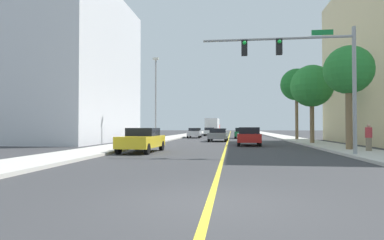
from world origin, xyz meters
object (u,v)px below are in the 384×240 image
(palm_far, at_px, (296,85))
(car_gray, at_px, (218,135))
(car_white, at_px, (209,132))
(car_green, at_px, (241,133))
(street_lamp, at_px, (156,95))
(palm_mid, at_px, (312,86))
(palm_near, at_px, (348,71))
(pedestrian, at_px, (369,137))
(car_silver, at_px, (195,133))
(car_yellow, at_px, (142,140))
(traffic_signal_mast, at_px, (309,64))
(delivery_truck, at_px, (213,126))
(car_red, at_px, (249,136))

(palm_far, bearing_deg, car_gray, -161.12)
(car_white, distance_m, car_green, 12.83)
(car_gray, relative_size, car_green, 0.96)
(street_lamp, relative_size, palm_mid, 1.18)
(palm_near, distance_m, car_white, 36.42)
(palm_mid, distance_m, pedestrian, 10.35)
(car_silver, height_order, car_green, car_green)
(car_yellow, distance_m, car_green, 25.56)
(car_yellow, bearing_deg, car_gray, -102.88)
(palm_mid, bearing_deg, pedestrian, -84.33)
(pedestrian, bearing_deg, car_gray, 73.76)
(traffic_signal_mast, bearing_deg, delivery_truck, 99.60)
(car_white, bearing_deg, car_green, -68.04)
(palm_far, bearing_deg, car_green, 133.48)
(car_green, bearing_deg, car_silver, 171.38)
(street_lamp, bearing_deg, palm_near, -31.76)
(palm_near, bearing_deg, car_yellow, -171.10)
(traffic_signal_mast, relative_size, delivery_truck, 1.01)
(traffic_signal_mast, height_order, car_yellow, traffic_signal_mast)
(palm_far, bearing_deg, palm_mid, -91.97)
(palm_mid, distance_m, car_yellow, 16.72)
(car_silver, height_order, delivery_truck, delivery_truck)
(palm_far, bearing_deg, car_silver, 148.77)
(car_green, relative_size, delivery_truck, 0.55)
(street_lamp, xyz_separation_m, palm_near, (14.65, -9.07, 0.44))
(car_yellow, height_order, car_white, car_yellow)
(street_lamp, relative_size, car_gray, 1.95)
(car_gray, xyz_separation_m, pedestrian, (9.42, -14.54, 0.21))
(car_silver, relative_size, delivery_truck, 0.58)
(car_white, bearing_deg, palm_mid, -69.19)
(car_white, bearing_deg, street_lamp, -99.54)
(car_yellow, xyz_separation_m, car_green, (6.79, 24.65, -0.02))
(palm_far, relative_size, pedestrian, 5.04)
(palm_near, height_order, palm_mid, palm_mid)
(palm_near, relative_size, delivery_truck, 0.83)
(car_red, bearing_deg, palm_mid, 23.07)
(car_gray, bearing_deg, car_red, -66.56)
(car_yellow, bearing_deg, car_silver, -88.57)
(palm_mid, xyz_separation_m, palm_far, (0.28, 8.14, 1.18))
(palm_near, distance_m, delivery_truck, 44.39)
(car_silver, bearing_deg, street_lamp, 80.55)
(palm_near, relative_size, car_yellow, 1.49)
(traffic_signal_mast, relative_size, palm_far, 0.99)
(car_red, distance_m, car_green, 16.67)
(traffic_signal_mast, bearing_deg, palm_far, 80.72)
(street_lamp, bearing_deg, delivery_truck, 84.07)
(palm_far, xyz_separation_m, pedestrian, (0.65, -17.54, -5.39))
(car_silver, distance_m, car_green, 6.67)
(palm_near, relative_size, car_green, 1.50)
(traffic_signal_mast, xyz_separation_m, car_green, (-2.77, 26.35, -4.15))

